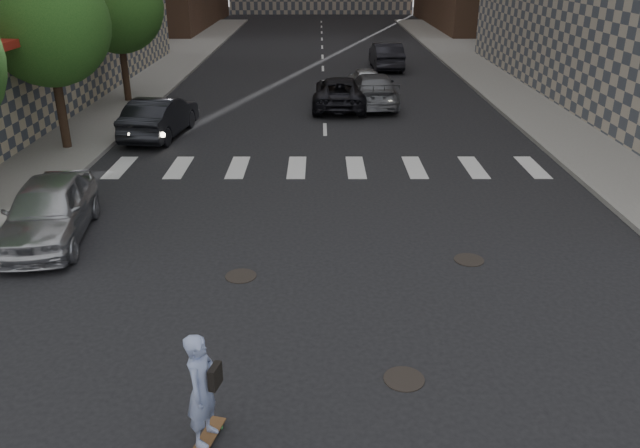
# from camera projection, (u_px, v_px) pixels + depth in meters

# --- Properties ---
(ground) EXTENTS (160.00, 160.00, 0.00)m
(ground) POSITION_uv_depth(u_px,v_px,m) (331.00, 304.00, 12.88)
(ground) COLOR black
(ground) RESTS_ON ground
(sidewalk_left) EXTENTS (13.00, 80.00, 0.15)m
(sidewalk_left) POSITION_uv_depth(u_px,v_px,m) (35.00, 97.00, 31.18)
(sidewalk_left) COLOR gray
(sidewalk_left) RESTS_ON ground
(sidewalk_right) EXTENTS (13.00, 80.00, 0.15)m
(sidewalk_right) POSITION_uv_depth(u_px,v_px,m) (613.00, 97.00, 31.22)
(sidewalk_right) COLOR gray
(sidewalk_right) RESTS_ON ground
(tree_b) EXTENTS (4.20, 4.20, 6.60)m
(tree_b) POSITION_uv_depth(u_px,v_px,m) (49.00, 18.00, 21.24)
(tree_b) COLOR #382619
(tree_b) RESTS_ON sidewalk_left
(tree_c) EXTENTS (4.20, 4.20, 6.60)m
(tree_c) POSITION_uv_depth(u_px,v_px,m) (118.00, 2.00, 28.58)
(tree_c) COLOR #382619
(tree_c) RESTS_ON sidewalk_left
(manhole_a) EXTENTS (0.70, 0.70, 0.02)m
(manhole_a) POSITION_uv_depth(u_px,v_px,m) (404.00, 379.00, 10.58)
(manhole_a) COLOR black
(manhole_a) RESTS_ON ground
(manhole_b) EXTENTS (0.70, 0.70, 0.02)m
(manhole_b) POSITION_uv_depth(u_px,v_px,m) (241.00, 276.00, 13.97)
(manhole_b) COLOR black
(manhole_b) RESTS_ON ground
(manhole_c) EXTENTS (0.70, 0.70, 0.02)m
(manhole_c) POSITION_uv_depth(u_px,v_px,m) (469.00, 260.00, 14.71)
(manhole_c) COLOR black
(manhole_c) RESTS_ON ground
(skateboarder) EXTENTS (0.57, 0.97, 1.87)m
(skateboarder) POSITION_uv_depth(u_px,v_px,m) (203.00, 389.00, 8.81)
(skateboarder) COLOR brown
(skateboarder) RESTS_ON ground
(silver_sedan) EXTENTS (2.42, 4.74, 1.54)m
(silver_sedan) POSITION_uv_depth(u_px,v_px,m) (48.00, 210.00, 15.54)
(silver_sedan) COLOR #B6B8BD
(silver_sedan) RESTS_ON ground
(traffic_car_a) EXTENTS (2.26, 4.93, 1.57)m
(traffic_car_a) POSITION_uv_depth(u_px,v_px,m) (160.00, 117.00, 24.49)
(traffic_car_a) COLOR black
(traffic_car_a) RESTS_ON ground
(traffic_car_b) EXTENTS (2.28, 5.33, 1.53)m
(traffic_car_b) POSITION_uv_depth(u_px,v_px,m) (373.00, 90.00, 29.47)
(traffic_car_b) COLOR #595B61
(traffic_car_b) RESTS_ON ground
(traffic_car_c) EXTENTS (2.64, 5.29, 1.44)m
(traffic_car_c) POSITION_uv_depth(u_px,v_px,m) (340.00, 92.00, 29.11)
(traffic_car_c) COLOR black
(traffic_car_c) RESTS_ON ground
(traffic_car_d) EXTENTS (1.84, 3.89, 1.28)m
(traffic_car_d) POSITION_uv_depth(u_px,v_px,m) (365.00, 79.00, 32.62)
(traffic_car_d) COLOR silver
(traffic_car_d) RESTS_ON ground
(traffic_car_e) EXTENTS (1.87, 5.01, 1.63)m
(traffic_car_e) POSITION_uv_depth(u_px,v_px,m) (386.00, 56.00, 39.05)
(traffic_car_e) COLOR black
(traffic_car_e) RESTS_ON ground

